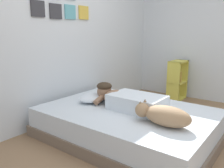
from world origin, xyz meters
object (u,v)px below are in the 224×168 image
(coffee_cup, at_px, (108,94))
(dog, at_px, (164,115))
(bookshelf, at_px, (177,80))
(cell_phone, at_px, (161,121))
(bed, at_px, (127,123))
(pillow, at_px, (95,97))
(person_lying, at_px, (127,99))

(coffee_cup, bearing_deg, dog, -113.76)
(bookshelf, bearing_deg, cell_phone, -162.22)
(coffee_cup, height_order, cell_phone, coffee_cup)
(bed, height_order, pillow, pillow)
(bed, height_order, cell_phone, cell_phone)
(pillow, distance_m, bookshelf, 1.96)
(pillow, bearing_deg, cell_phone, -97.69)
(dog, height_order, bookshelf, bookshelf)
(bed, xyz_separation_m, person_lying, (0.05, 0.03, 0.29))
(pillow, xyz_separation_m, person_lying, (0.02, -0.50, 0.05))
(person_lying, xyz_separation_m, dog, (-0.24, -0.60, -0.00))
(coffee_cup, distance_m, bookshelf, 1.71)
(cell_phone, bearing_deg, dog, -143.44)
(bed, relative_size, coffee_cup, 16.37)
(dog, bearing_deg, pillow, 78.47)
(pillow, bearing_deg, dog, -101.53)
(pillow, distance_m, coffee_cup, 0.25)
(pillow, relative_size, dog, 0.90)
(person_lying, bearing_deg, pillow, 92.16)
(dog, relative_size, cell_phone, 4.11)
(coffee_cup, relative_size, cell_phone, 0.89)
(bed, xyz_separation_m, coffee_cup, (0.28, 0.51, 0.22))
(bed, distance_m, dog, 0.66)
(person_lying, relative_size, coffee_cup, 7.36)
(person_lying, bearing_deg, coffee_cup, 64.27)
(pillow, bearing_deg, person_lying, -87.84)
(coffee_cup, bearing_deg, pillow, 175.35)
(pillow, height_order, dog, dog)
(bookshelf, bearing_deg, coffee_cup, 168.00)
(pillow, relative_size, coffee_cup, 4.16)
(person_lying, relative_size, bookshelf, 1.23)
(dog, xyz_separation_m, coffee_cup, (0.47, 1.08, -0.07))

